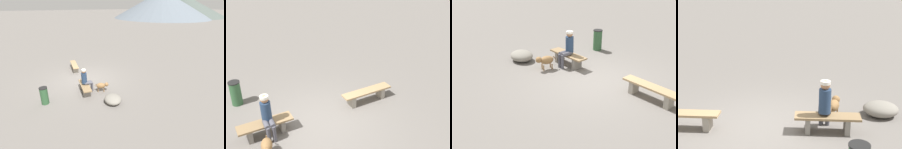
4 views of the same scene
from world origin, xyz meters
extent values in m
cube|color=slate|center=(0.00, 0.00, -0.03)|extent=(210.00, 210.00, 0.06)
cube|color=gray|center=(-1.36, -0.33, 0.19)|extent=(0.15, 0.32, 0.38)
cube|color=#A3845B|center=(-1.95, -0.33, 0.41)|extent=(1.79, 0.38, 0.06)
cube|color=gray|center=(1.11, -0.28, 0.19)|extent=(0.12, 0.38, 0.39)
cube|color=gray|center=(2.05, -0.28, 0.19)|extent=(0.12, 0.38, 0.39)
cube|color=#8C704C|center=(1.58, -0.28, 0.42)|extent=(1.58, 0.43, 0.05)
cylinder|color=navy|center=(1.50, -0.28, 0.81)|extent=(0.29, 0.29, 0.59)
sphere|color=#A3704C|center=(1.50, -0.28, 1.21)|extent=(0.23, 0.23, 0.23)
cylinder|color=silver|center=(1.50, -0.28, 1.27)|extent=(0.24, 0.24, 0.08)
cylinder|color=#4C4C56|center=(1.59, -0.09, 0.52)|extent=(0.17, 0.40, 0.15)
cylinder|color=#4C4C56|center=(1.60, 0.10, 0.26)|extent=(0.11, 0.11, 0.52)
cylinder|color=#4C4C56|center=(1.43, -0.08, 0.52)|extent=(0.17, 0.40, 0.15)
cylinder|color=#4C4C56|center=(1.44, 0.11, 0.26)|extent=(0.11, 0.11, 0.52)
ellipsoid|color=olive|center=(1.78, 0.55, 0.35)|extent=(0.42, 0.57, 0.30)
sphere|color=olive|center=(1.86, 0.85, 0.41)|extent=(0.22, 0.22, 0.22)
cylinder|color=olive|center=(1.74, 0.73, 0.10)|extent=(0.04, 0.04, 0.20)
cylinder|color=olive|center=(1.90, 0.68, 0.10)|extent=(0.04, 0.04, 0.20)
cylinder|color=olive|center=(1.65, 0.42, 0.10)|extent=(0.04, 0.04, 0.20)
cylinder|color=olive|center=(1.81, 0.37, 0.10)|extent=(0.04, 0.04, 0.20)
cylinder|color=olive|center=(1.70, 0.27, 0.40)|extent=(0.06, 0.12, 0.15)
cylinder|color=black|center=(2.00, -2.33, 0.84)|extent=(0.38, 0.38, 0.03)
ellipsoid|color=gray|center=(3.07, 0.77, 0.20)|extent=(0.99, 0.86, 0.39)
camera|label=1|loc=(9.57, -1.66, 4.53)|focal=26.73mm
camera|label=2|loc=(2.76, 6.14, 5.29)|focal=43.80mm
camera|label=3|loc=(-5.87, 6.45, 4.23)|focal=46.77mm
camera|label=4|loc=(1.12, -6.94, 3.50)|focal=48.49mm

